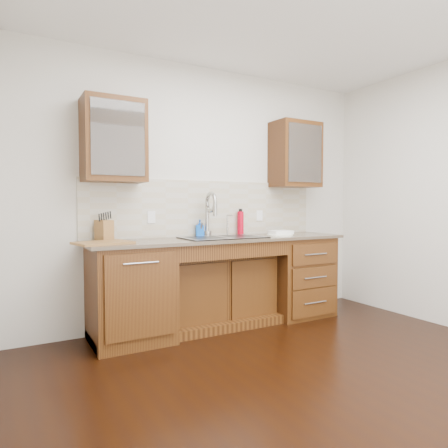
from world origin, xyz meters
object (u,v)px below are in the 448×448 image
water_bottle (241,223)px  soap_bottle (200,228)px  knife_block (104,231)px  plate (280,235)px  cutting_board (103,243)px

water_bottle → soap_bottle: bearing=179.8°
soap_bottle → water_bottle: water_bottle is taller
soap_bottle → water_bottle: size_ratio=0.69×
soap_bottle → knife_block: 1.00m
knife_block → plate: bearing=-24.6°
knife_block → cutting_board: knife_block is taller
soap_bottle → cutting_board: bearing=-143.6°
soap_bottle → knife_block: bearing=-157.3°
plate → cutting_board: size_ratio=0.61×
water_bottle → cutting_board: bearing=-168.1°
water_bottle → cutting_board: size_ratio=0.58×
knife_block → water_bottle: bearing=-13.9°
soap_bottle → plate: (0.80, -0.33, -0.08)m
plate → knife_block: 1.82m
knife_block → cutting_board: size_ratio=0.43×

